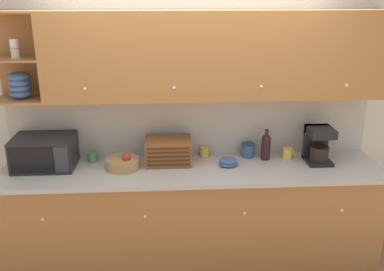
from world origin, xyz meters
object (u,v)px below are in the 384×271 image
wine_bottle (266,146)px  coffee_maker (318,144)px  bowl_stack_on_counter (228,162)px  storage_canister (248,150)px  mug_patterned_third (93,157)px  mug_blue_second (205,152)px  mug (288,153)px  bread_box (168,151)px  microwave (44,152)px  fruit_basket (123,163)px

wine_bottle → coffee_maker: bearing=-10.2°
bowl_stack_on_counter → storage_canister: size_ratio=1.33×
mug_patterned_third → coffee_maker: size_ratio=0.30×
mug_blue_second → mug: 0.77m
mug_patterned_third → bread_box: bearing=-7.1°
mug_patterned_third → storage_canister: bearing=1.3°
bowl_stack_on_counter → coffee_maker: bearing=3.2°
mug_blue_second → coffee_maker: size_ratio=0.31×
mug → mug_blue_second: bearing=172.0°
mug_patterned_third → bowl_stack_on_counter: (1.22, -0.17, -0.01)m
microwave → fruit_basket: 0.70m
mug_patterned_third → wine_bottle: 1.59m
storage_canister → fruit_basket: bearing=-169.7°
bowl_stack_on_counter → wine_bottle: bearing=19.4°
coffee_maker → microwave: bearing=179.5°
microwave → fruit_basket: microwave is taller
bread_box → bowl_stack_on_counter: size_ratio=2.37×
wine_bottle → coffee_maker: (0.46, -0.08, 0.03)m
storage_canister → mug_blue_second: bearing=175.7°
microwave → storage_canister: (1.83, 0.13, -0.08)m
bread_box → wine_bottle: size_ratio=1.39×
wine_bottle → fruit_basket: bearing=-174.0°
microwave → bowl_stack_on_counter: microwave is taller
bowl_stack_on_counter → wine_bottle: (0.36, 0.13, 0.10)m
bread_box → microwave: bearing=-179.1°
microwave → storage_canister: bearing=4.2°
microwave → bowl_stack_on_counter: 1.62m
mug_blue_second → bowl_stack_on_counter: (0.19, -0.23, -0.01)m
microwave → mug_blue_second: (1.43, 0.16, -0.10)m
fruit_basket → mug: 1.51m
bread_box → fruit_basket: bearing=-167.0°
mug_patterned_third → wine_bottle: bearing=-1.4°
mug_blue_second → storage_canister: size_ratio=0.80×
storage_canister → mug: 0.37m
wine_bottle → microwave: bearing=-178.2°
storage_canister → wine_bottle: wine_bottle is taller
mug_patterned_third → mug_blue_second: bearing=3.5°
mug_patterned_third → bowl_stack_on_counter: 1.23m
bread_box → mug_blue_second: size_ratio=3.92×
microwave → mug_patterned_third: bearing=14.3°
coffee_maker → mug_patterned_third: bearing=176.6°
fruit_basket → storage_canister: 1.17m
bowl_stack_on_counter → storage_canister: (0.22, 0.20, 0.03)m
microwave → wine_bottle: size_ratio=1.79×
bread_box → mug_blue_second: 0.38m
bread_box → storage_canister: bearing=8.9°
mug_blue_second → wine_bottle: bearing=-10.5°
coffee_maker → mug_blue_second: bearing=169.6°
fruit_basket → bread_box: size_ratio=0.72×
mug → coffee_maker: size_ratio=0.33×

